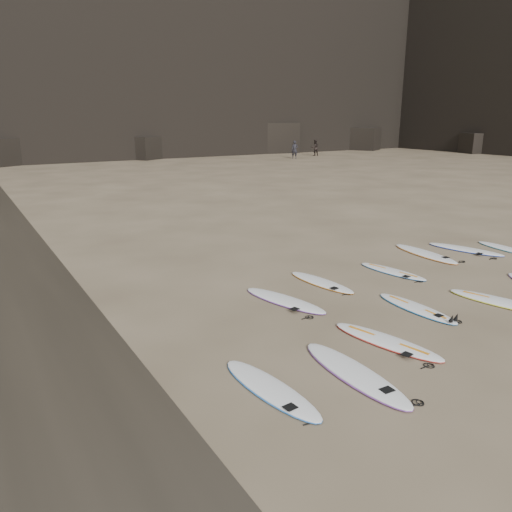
{
  "coord_description": "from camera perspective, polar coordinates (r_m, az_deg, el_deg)",
  "views": [
    {
      "loc": [
        -9.57,
        -7.25,
        4.53
      ],
      "look_at": [
        -4.04,
        1.9,
        1.5
      ],
      "focal_mm": 35.0,
      "sensor_mm": 36.0,
      "label": 1
    }
  ],
  "objects": [
    {
      "name": "person_a",
      "position": [
        54.65,
        4.44,
        12.03
      ],
      "size": [
        0.81,
        0.79,
        1.88
      ],
      "primitive_type": "imported",
      "rotation": [
        0.0,
        0.0,
        5.55
      ],
      "color": "black",
      "rests_on": "ground"
    },
    {
      "name": "surfboard_6",
      "position": [
        14.03,
        7.47,
        -2.96
      ],
      "size": [
        0.84,
        2.41,
        0.08
      ],
      "primitive_type": "ellipsoid",
      "rotation": [
        0.0,
        0.0,
        0.12
      ],
      "color": "white",
      "rests_on": "ground"
    },
    {
      "name": "person_b",
      "position": [
        58.64,
        6.75,
        12.18
      ],
      "size": [
        0.98,
        0.83,
        1.79
      ],
      "primitive_type": "imported",
      "rotation": [
        0.0,
        0.0,
        2.95
      ],
      "color": "black",
      "rests_on": "ground"
    },
    {
      "name": "surfboard_9",
      "position": [
        18.74,
        22.8,
        0.73
      ],
      "size": [
        1.33,
        2.67,
        0.09
      ],
      "primitive_type": "ellipsoid",
      "rotation": [
        0.0,
        0.0,
        0.29
      ],
      "color": "white",
      "rests_on": "ground"
    },
    {
      "name": "surfboard_7",
      "position": [
        15.41,
        15.32,
        -1.68
      ],
      "size": [
        0.88,
        2.33,
        0.08
      ],
      "primitive_type": "ellipsoid",
      "rotation": [
        0.0,
        0.0,
        0.15
      ],
      "color": "white",
      "rests_on": "ground"
    },
    {
      "name": "surfboard_3",
      "position": [
        13.88,
        26.38,
        -4.74
      ],
      "size": [
        1.31,
        2.74,
        0.1
      ],
      "primitive_type": "ellipsoid",
      "rotation": [
        0.0,
        0.0,
        0.26
      ],
      "color": "white",
      "rests_on": "ground"
    },
    {
      "name": "surfboard_2",
      "position": [
        12.71,
        17.86,
        -5.65
      ],
      "size": [
        0.57,
        2.34,
        0.08
      ],
      "primitive_type": "ellipsoid",
      "rotation": [
        0.0,
        0.0,
        0.0
      ],
      "color": "white",
      "rests_on": "ground"
    },
    {
      "name": "surfboard_1",
      "position": [
        10.76,
        14.7,
        -9.37
      ],
      "size": [
        1.16,
        2.59,
        0.09
      ],
      "primitive_type": "ellipsoid",
      "rotation": [
        0.0,
        0.0,
        0.23
      ],
      "color": "white",
      "rests_on": "ground"
    },
    {
      "name": "surfboard_0",
      "position": [
        9.41,
        11.2,
        -12.95
      ],
      "size": [
        0.74,
        2.78,
        0.1
      ],
      "primitive_type": "ellipsoid",
      "rotation": [
        0.0,
        0.0,
        -0.03
      ],
      "color": "white",
      "rests_on": "ground"
    },
    {
      "name": "surfboard_8",
      "position": [
        17.67,
        18.77,
        0.28
      ],
      "size": [
        0.89,
        2.79,
        0.1
      ],
      "primitive_type": "ellipsoid",
      "rotation": [
        0.0,
        0.0,
        -0.09
      ],
      "color": "white",
      "rests_on": "ground"
    },
    {
      "name": "ground",
      "position": [
        12.83,
        20.34,
        -5.88
      ],
      "size": [
        240.0,
        240.0,
        0.0
      ],
      "primitive_type": "plane",
      "color": "#897559",
      "rests_on": "ground"
    },
    {
      "name": "surfboard_5",
      "position": [
        12.6,
        3.27,
        -5.05
      ],
      "size": [
        1.25,
        2.63,
        0.09
      ],
      "primitive_type": "ellipsoid",
      "rotation": [
        0.0,
        0.0,
        0.26
      ],
      "color": "white",
      "rests_on": "ground"
    },
    {
      "name": "surfboard_10",
      "position": [
        19.46,
        26.69,
        0.78
      ],
      "size": [
        0.74,
        2.33,
        0.08
      ],
      "primitive_type": "ellipsoid",
      "rotation": [
        0.0,
        0.0,
        -0.09
      ],
      "color": "white",
      "rests_on": "ground"
    },
    {
      "name": "surfboard_11",
      "position": [
        8.79,
        1.65,
        -14.87
      ],
      "size": [
        0.84,
        2.52,
        0.09
      ],
      "primitive_type": "ellipsoid",
      "rotation": [
        0.0,
        0.0,
        0.1
      ],
      "color": "white",
      "rests_on": "ground"
    }
  ]
}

